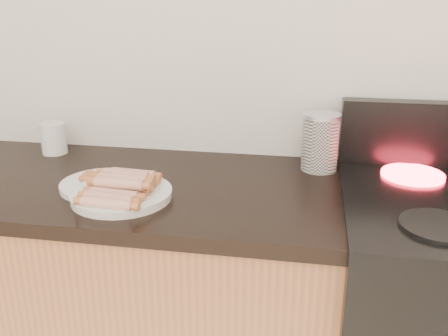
% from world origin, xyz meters
% --- Properties ---
extents(wall_back, '(4.00, 0.04, 2.60)m').
position_xyz_m(wall_back, '(0.00, 2.00, 1.30)').
color(wall_back, silver).
rests_on(wall_back, ground).
extents(cabinet_base, '(2.20, 0.59, 0.86)m').
position_xyz_m(cabinet_base, '(-0.70, 1.69, 0.43)').
color(cabinet_base, '#9F5B34').
rests_on(cabinet_base, floor).
extents(burner_near_left, '(0.18, 0.18, 0.01)m').
position_xyz_m(burner_near_left, '(0.61, 1.51, 0.92)').
color(burner_near_left, black).
rests_on(burner_near_left, stove).
extents(burner_far_left, '(0.18, 0.18, 0.01)m').
position_xyz_m(burner_far_left, '(0.61, 1.84, 0.92)').
color(burner_far_left, '#FF1E2D').
rests_on(burner_far_left, stove).
extents(main_plate, '(0.35, 0.35, 0.02)m').
position_xyz_m(main_plate, '(-0.18, 1.56, 0.91)').
color(main_plate, white).
rests_on(main_plate, counter_slab).
extents(side_plate, '(0.29, 0.29, 0.02)m').
position_xyz_m(side_plate, '(-0.27, 1.63, 0.91)').
color(side_plate, silver).
rests_on(side_plate, counter_slab).
extents(hotdog_pile, '(0.13, 0.25, 0.05)m').
position_xyz_m(hotdog_pile, '(-0.18, 1.56, 0.94)').
color(hotdog_pile, maroon).
rests_on(hotdog_pile, main_plate).
extents(plain_sausages, '(0.12, 0.10, 0.02)m').
position_xyz_m(plain_sausages, '(-0.27, 1.63, 0.93)').
color(plain_sausages, '#B86344').
rests_on(plain_sausages, side_plate).
extents(canister, '(0.11, 0.11, 0.18)m').
position_xyz_m(canister, '(0.34, 1.89, 0.99)').
color(canister, white).
rests_on(canister, counter_slab).
extents(mug, '(0.10, 0.10, 0.11)m').
position_xyz_m(mug, '(-0.55, 1.90, 0.95)').
color(mug, silver).
rests_on(mug, counter_slab).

